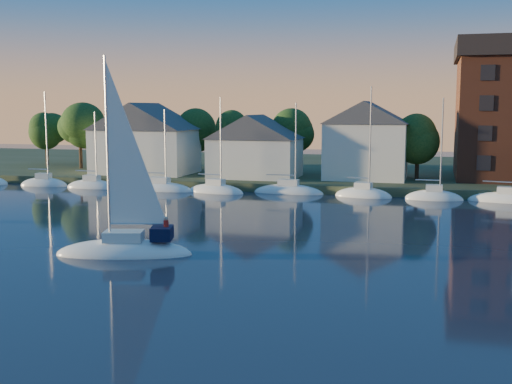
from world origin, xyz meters
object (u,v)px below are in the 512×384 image
at_px(clubhouse_west, 145,137).
at_px(clubhouse_centre, 255,145).
at_px(clubhouse_east, 366,139).
at_px(hero_sailboat, 126,246).

bearing_deg(clubhouse_west, clubhouse_centre, -3.58).
bearing_deg(clubhouse_west, clubhouse_east, 1.91).
bearing_deg(clubhouse_east, clubhouse_west, -178.09).
relative_size(clubhouse_centre, hero_sailboat, 0.80).
distance_m(clubhouse_centre, hero_sailboat, 41.30).
bearing_deg(hero_sailboat, clubhouse_centre, -101.92).
bearing_deg(clubhouse_west, hero_sailboat, -66.36).
bearing_deg(hero_sailboat, clubhouse_east, -120.37).
xyz_separation_m(clubhouse_east, hero_sailboat, (-11.62, -42.99, -5.40)).
height_order(clubhouse_centre, hero_sailboat, hero_sailboat).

